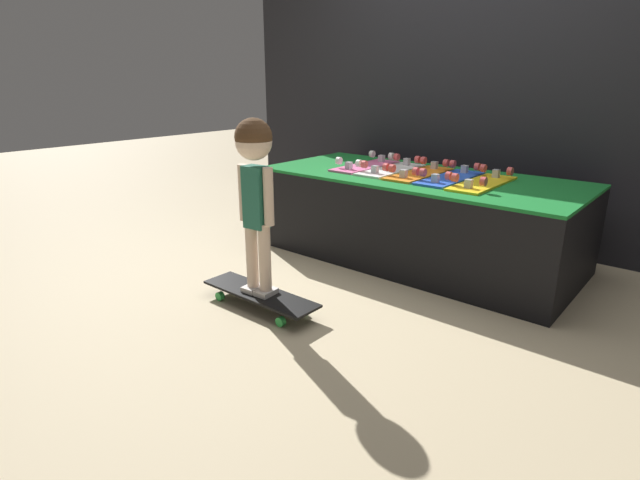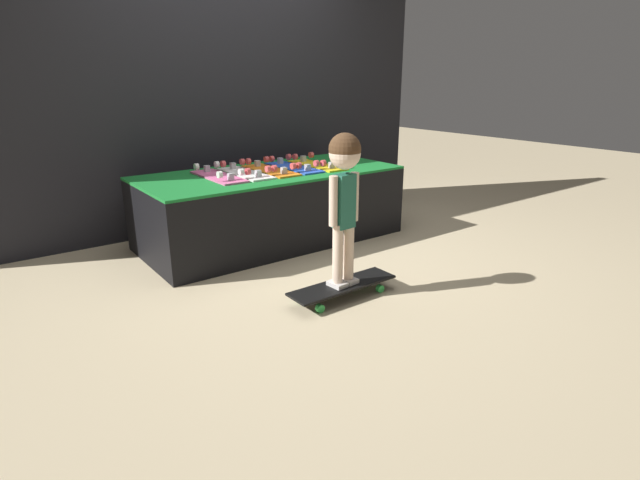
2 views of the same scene
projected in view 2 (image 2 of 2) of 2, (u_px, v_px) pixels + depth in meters
name	position (u px, v px, depth m)	size (l,w,h in m)	color
ground_plane	(308.00, 257.00, 3.93)	(16.00, 16.00, 0.00)	beige
back_wall	(225.00, 96.00, 4.55)	(4.42, 0.10, 2.35)	black
display_rack	(271.00, 206.00, 4.24)	(2.15, 0.98, 0.60)	black
skateboard_pink_on_rack	(219.00, 175.00, 3.90)	(0.21, 0.64, 0.09)	pink
skateboard_white_on_rack	(245.00, 172.00, 4.02)	(0.21, 0.64, 0.09)	white
skateboard_orange_on_rack	(270.00, 169.00, 4.14)	(0.21, 0.64, 0.09)	orange
skateboard_blue_on_rack	(294.00, 167.00, 4.27)	(0.21, 0.64, 0.09)	blue
skateboard_yellow_on_rack	(317.00, 164.00, 4.38)	(0.21, 0.64, 0.09)	yellow
skateboard_on_floor	(343.00, 286.00, 3.20)	(0.75, 0.20, 0.09)	black
child	(344.00, 181.00, 2.98)	(0.23, 0.19, 0.96)	silver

